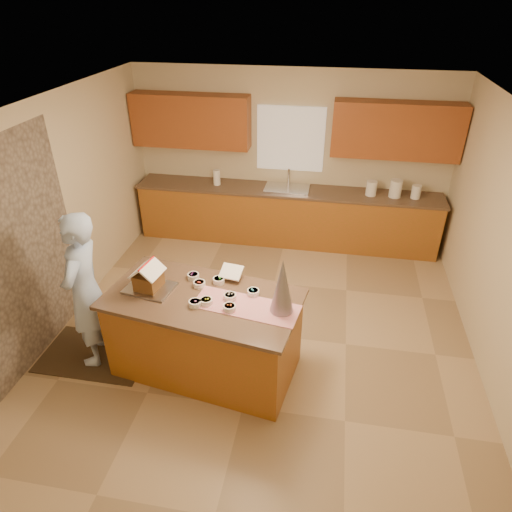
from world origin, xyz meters
name	(u,v)px	position (x,y,z in m)	size (l,w,h in m)	color
floor	(261,334)	(0.00, 0.00, 0.00)	(5.50, 5.50, 0.00)	tan
ceiling	(263,111)	(0.00, 0.00, 2.70)	(5.50, 5.50, 0.00)	silver
wall_back	(290,157)	(0.00, 2.75, 1.35)	(5.50, 5.50, 0.00)	beige
wall_front	(183,467)	(0.00, -2.75, 1.35)	(5.50, 5.50, 0.00)	beige
wall_left	(51,220)	(-2.50, 0.00, 1.35)	(5.50, 5.50, 0.00)	beige
wall_right	(508,260)	(2.50, 0.00, 1.35)	(5.50, 5.50, 0.00)	beige
stone_accent	(11,264)	(-2.48, -0.80, 1.25)	(2.50, 2.50, 0.00)	gray
window_curtain	(291,139)	(0.00, 2.72, 1.65)	(1.05, 0.03, 1.00)	white
back_counter_base	(286,217)	(0.00, 2.45, 0.44)	(4.80, 0.60, 0.88)	#9D4B20
back_counter_top	(287,190)	(0.00, 2.45, 0.90)	(4.85, 0.63, 0.04)	brown
upper_cabinet_left	(191,121)	(-1.55, 2.57, 1.90)	(1.85, 0.35, 0.80)	#984520
upper_cabinet_right	(397,130)	(1.55, 2.57, 1.90)	(1.85, 0.35, 0.80)	#984520
sink	(287,191)	(0.00, 2.45, 0.89)	(0.70, 0.45, 0.12)	silver
faucet	(289,177)	(0.00, 2.63, 1.06)	(0.03, 0.03, 0.28)	silver
island_base	(205,335)	(-0.50, -0.65, 0.46)	(1.90, 0.95, 0.93)	#9D4B20
island_top	(203,299)	(-0.50, -0.65, 0.95)	(1.99, 1.03, 0.04)	brown
table_runner	(246,306)	(-0.03, -0.73, 0.97)	(1.06, 0.38, 0.01)	red
baking_tray	(150,288)	(-1.09, -0.61, 0.98)	(0.49, 0.36, 0.03)	silver
cookbook	(231,272)	(-0.28, -0.28, 1.07)	(0.23, 0.02, 0.19)	white
tinsel_tree	(282,286)	(0.32, -0.73, 1.26)	(0.23, 0.23, 0.58)	#A4A2AE
rug	(96,354)	(-1.84, -0.69, 0.01)	(1.22, 0.80, 0.01)	black
boy	(85,291)	(-1.79, -0.69, 0.91)	(0.66, 0.43, 1.81)	#B0CCFA
canister_a	(371,188)	(1.30, 2.45, 1.03)	(0.16, 0.16, 0.23)	white
canister_b	(396,189)	(1.66, 2.45, 1.05)	(0.18, 0.18, 0.27)	white
canister_c	(416,192)	(1.96, 2.45, 1.02)	(0.14, 0.14, 0.20)	white
paper_towel	(217,177)	(-1.14, 2.45, 1.04)	(0.11, 0.11, 0.25)	white
gingerbread_house	(148,278)	(-1.09, -0.61, 1.11)	(0.33, 0.34, 0.30)	brown
candy_bowls	(216,292)	(-0.38, -0.59, 1.00)	(0.82, 0.60, 0.06)	#813091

